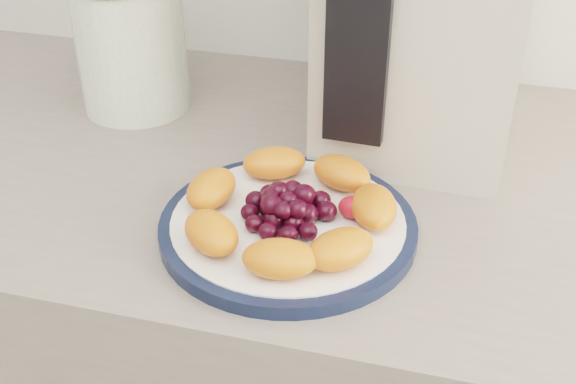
# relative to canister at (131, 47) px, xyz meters

# --- Properties ---
(plate_rim) EXTENTS (0.26, 0.26, 0.01)m
(plate_rim) POSITION_rel_canister_xyz_m (0.27, -0.23, -0.08)
(plate_rim) COLOR #121D37
(plate_rim) RESTS_ON counter
(plate_face) EXTENTS (0.24, 0.24, 0.02)m
(plate_face) POSITION_rel_canister_xyz_m (0.27, -0.23, -0.08)
(plate_face) COLOR white
(plate_face) RESTS_ON counter
(canister) EXTENTS (0.18, 0.18, 0.17)m
(canister) POSITION_rel_canister_xyz_m (0.00, 0.00, 0.00)
(canister) COLOR #486D23
(canister) RESTS_ON counter
(appliance_panel) EXTENTS (0.07, 0.02, 0.28)m
(appliance_panel) POSITION_rel_canister_xyz_m (0.32, -0.12, 0.11)
(appliance_panel) COLOR black
(appliance_panel) RESTS_ON appliance_body
(fruit_plate) EXTENTS (0.23, 0.23, 0.03)m
(fruit_plate) POSITION_rel_canister_xyz_m (0.28, -0.23, -0.05)
(fruit_plate) COLOR orange
(fruit_plate) RESTS_ON plate_face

